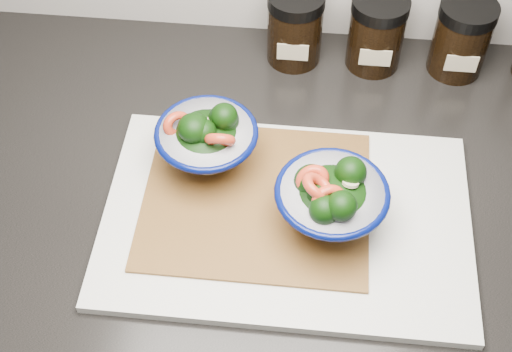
# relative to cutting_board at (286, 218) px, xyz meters

# --- Properties ---
(cabinet) EXTENTS (3.43, 0.58, 0.86)m
(cabinet) POSITION_rel_cutting_board_xyz_m (0.17, 0.06, -0.48)
(cabinet) COLOR black
(cabinet) RESTS_ON ground
(countertop) EXTENTS (3.50, 0.60, 0.04)m
(countertop) POSITION_rel_cutting_board_xyz_m (0.17, 0.06, -0.03)
(countertop) COLOR black
(countertop) RESTS_ON cabinet
(cutting_board) EXTENTS (0.45, 0.30, 0.01)m
(cutting_board) POSITION_rel_cutting_board_xyz_m (0.00, 0.00, 0.00)
(cutting_board) COLOR silver
(cutting_board) RESTS_ON countertop
(bamboo_mat) EXTENTS (0.28, 0.24, 0.00)m
(bamboo_mat) POSITION_rel_cutting_board_xyz_m (-0.04, 0.02, 0.01)
(bamboo_mat) COLOR #95612C
(bamboo_mat) RESTS_ON cutting_board
(bowl_left) EXTENTS (0.13, 0.13, 0.09)m
(bowl_left) POSITION_rel_cutting_board_xyz_m (-0.11, 0.07, 0.05)
(bowl_left) COLOR white
(bowl_left) RESTS_ON bamboo_mat
(bowl_right) EXTENTS (0.14, 0.14, 0.10)m
(bowl_right) POSITION_rel_cutting_board_xyz_m (0.05, -0.01, 0.05)
(bowl_right) COLOR white
(bowl_right) RESTS_ON bamboo_mat
(spice_jar_a) EXTENTS (0.08, 0.08, 0.11)m
(spice_jar_a) POSITION_rel_cutting_board_xyz_m (-0.01, 0.30, 0.05)
(spice_jar_a) COLOR black
(spice_jar_a) RESTS_ON countertop
(spice_jar_b) EXTENTS (0.08, 0.08, 0.11)m
(spice_jar_b) POSITION_rel_cutting_board_xyz_m (0.11, 0.30, 0.05)
(spice_jar_b) COLOR black
(spice_jar_b) RESTS_ON countertop
(spice_jar_c) EXTENTS (0.08, 0.08, 0.11)m
(spice_jar_c) POSITION_rel_cutting_board_xyz_m (0.23, 0.30, 0.05)
(spice_jar_c) COLOR black
(spice_jar_c) RESTS_ON countertop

